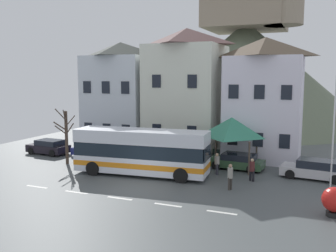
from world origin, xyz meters
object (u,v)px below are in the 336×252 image
Objects in this scene: townhouse_01 at (186,91)px; parked_car_02 at (237,161)px; pedestrian_00 at (217,163)px; pedestrian_01 at (252,169)px; bus_shelter at (232,127)px; pedestrian_02 at (230,175)px; parked_car_01 at (315,169)px; parked_car_00 at (49,147)px; bare_tree_00 at (66,135)px; townhouse_00 at (121,96)px; flagpole at (335,126)px; public_bench at (212,154)px; hilltop_castle at (245,70)px; harbour_buoy at (335,200)px; parked_car_03 at (100,149)px; townhouse_02 at (264,99)px; transit_bus at (141,152)px.

parked_car_02 is at bearing -39.71° from townhouse_01.
pedestrian_00 reaches higher than pedestrian_01.
parked_car_02 is 2.44m from pedestrian_00.
parked_car_02 is 3.33m from pedestrian_01.
pedestrian_02 is (1.19, -5.53, -2.19)m from bus_shelter.
parked_car_01 is 2.93× the size of pedestrian_01.
pedestrian_00 is (15.92, -1.27, 0.24)m from parked_car_00.
bare_tree_00 is at bearing -163.82° from bus_shelter.
townhouse_00 is at bearing -10.11° from parked_car_01.
bare_tree_00 is (-12.97, -3.50, 1.75)m from parked_car_02.
parked_car_00 is at bearing 173.10° from flagpole.
public_bench is at bearing 30.03° from bare_tree_00.
harbour_buoy is (11.11, -34.47, -7.08)m from hilltop_castle.
pedestrian_02 is (13.14, -9.95, -4.16)m from townhouse_00.
hilltop_castle is at bearing -75.55° from parked_car_02.
hilltop_castle is (7.85, 22.12, 2.80)m from townhouse_00.
flagpole is 19.55m from bare_tree_00.
public_bench is 1.14× the size of harbour_buoy.
parked_car_02 is 0.59× the size of flagpole.
parked_car_03 reaches higher than parked_car_01.
townhouse_02 is 5.92× the size of public_bench.
harbour_buoy reaches higher than parked_car_02.
transit_bus is at bearing -92.50° from hilltop_castle.
harbour_buoy is (7.50, -5.61, -0.06)m from pedestrian_00.
bare_tree_00 reaches higher than pedestrian_00.
transit_bus is (-0.13, -9.10, -4.00)m from townhouse_01.
parked_car_02 is (5.95, 4.26, -1.03)m from transit_bus.
pedestrian_01 is at bearing 123.49° from parked_car_02.
pedestrian_01 reaches higher than parked_car_00.
hilltop_castle is at bearing 97.13° from pedestrian_00.
bare_tree_00 is (-0.80, -3.55, 1.68)m from parked_car_03.
parked_car_00 is 0.87× the size of bare_tree_00.
pedestrian_00 is at bearing 179.33° from parked_car_00.
bare_tree_00 reaches higher than parked_car_02.
bus_shelter is 16.63m from parked_car_00.
transit_bus reaches higher than pedestrian_02.
flagpole is at bearing -34.31° from public_bench.
flagpole is (6.49, -3.77, 3.50)m from parked_car_02.
harbour_buoy is (18.96, -12.35, -4.28)m from townhouse_00.
bus_shelter is 11.93m from parked_car_03.
bus_shelter is at bearing -41.57° from townhouse_01.
hilltop_castle is 19.77× the size of public_bench.
public_bench is (14.26, 3.40, -0.17)m from parked_car_00.
hilltop_castle is 36.90m from harbour_buoy.
pedestrian_02 is (17.60, -4.48, 0.30)m from parked_car_00.
parked_car_00 is 2.50× the size of pedestrian_00.
pedestrian_00 is (4.83, -7.04, -4.75)m from townhouse_01.
flagpole reaches higher than bus_shelter.
townhouse_02 is 6.61× the size of pedestrian_01.
parked_car_00 is at bearing -152.52° from townhouse_01.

